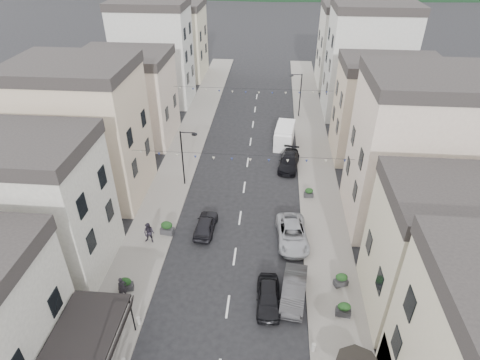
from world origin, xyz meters
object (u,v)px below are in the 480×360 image
object	(u,v)px
parked_car_a	(268,297)
pedestrian_b	(149,233)
pedestrian_a	(122,288)
parked_car_b	(294,290)
parked_car_e	(206,225)
parked_car_c	(292,234)
parked_car_d	(289,161)
delivery_van	(285,135)

from	to	relation	value
parked_car_a	pedestrian_b	world-z (taller)	pedestrian_b
pedestrian_a	pedestrian_b	size ratio (longest dim) A/B	0.91
parked_car_b	parked_car_e	xyz separation A→B (m)	(-7.38, 6.71, -0.08)
parked_car_c	parked_car_e	bearing A→B (deg)	170.26
parked_car_d	pedestrian_a	size ratio (longest dim) A/B	2.82
delivery_van	parked_car_a	bearing A→B (deg)	-86.40
parked_car_c	parked_car_e	world-z (taller)	parked_car_c
parked_car_a	parked_car_d	xyz separation A→B (m)	(1.74, 18.89, 0.02)
parked_car_a	pedestrian_a	size ratio (longest dim) A/B	2.33
parked_car_d	pedestrian_b	distance (m)	17.80
parked_car_a	delivery_van	bearing A→B (deg)	85.15
parked_car_e	pedestrian_a	xyz separation A→B (m)	(-4.65, -7.79, 0.31)
parked_car_a	delivery_van	distance (m)	24.36
parked_car_a	parked_car_e	distance (m)	9.31
delivery_van	pedestrian_a	world-z (taller)	delivery_van
parked_car_e	pedestrian_b	distance (m)	4.80
parked_car_d	parked_car_e	distance (m)	13.60
parked_car_a	parked_car_b	distance (m)	1.92
pedestrian_a	pedestrian_b	bearing A→B (deg)	52.61
delivery_van	parked_car_d	bearing A→B (deg)	-78.39
parked_car_b	parked_car_c	distance (m)	6.05
parked_car_c	pedestrian_b	bearing A→B (deg)	-178.41
parked_car_c	pedestrian_b	xyz separation A→B (m)	(-11.77, -1.30, 0.34)
parked_car_c	pedestrian_a	bearing A→B (deg)	-154.07
pedestrian_b	parked_car_c	bearing A→B (deg)	13.46
parked_car_a	pedestrian_a	xyz separation A→B (m)	(-10.25, -0.35, 0.30)
delivery_van	pedestrian_b	xyz separation A→B (m)	(-11.24, -18.83, -0.13)
parked_car_d	parked_car_b	bearing A→B (deg)	-82.31
parked_car_d	pedestrian_b	size ratio (longest dim) A/B	2.58
parked_car_a	parked_car_c	bearing A→B (deg)	73.26
parked_car_d	pedestrian_b	world-z (taller)	pedestrian_b
parked_car_b	parked_car_e	bearing A→B (deg)	144.45
parked_car_d	pedestrian_a	distance (m)	22.67
parked_car_a	parked_car_e	world-z (taller)	parked_car_a
delivery_van	pedestrian_a	size ratio (longest dim) A/B	3.06
parked_car_b	parked_car_c	size ratio (longest dim) A/B	0.87
parked_car_d	pedestrian_a	world-z (taller)	pedestrian_a
parked_car_d	parked_car_e	size ratio (longest dim) A/B	1.23
delivery_van	pedestrian_b	distance (m)	21.93
parked_car_b	pedestrian_a	distance (m)	12.08
parked_car_d	parked_car_e	world-z (taller)	parked_car_d
parked_car_d	delivery_van	bearing A→B (deg)	102.63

